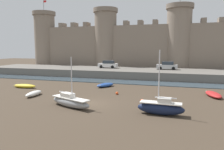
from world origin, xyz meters
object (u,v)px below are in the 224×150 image
object	(u,v)px
mooring_buoy_off_centre	(117,93)
rowboat_foreground_left	(34,93)
car_quay_centre_west	(167,66)
sailboat_near_channel_right	(70,101)
rowboat_near_channel_left	(213,94)
car_quay_east	(108,64)
rowboat_foreground_right	(105,85)
mooring_buoy_mid_mud	(142,101)
rowboat_foreground_centre	(25,86)
sailboat_midflat_right	(161,108)

from	to	relation	value
mooring_buoy_off_centre	rowboat_foreground_left	bearing A→B (deg)	-158.84
car_quay_centre_west	sailboat_near_channel_right	bearing A→B (deg)	-107.65
rowboat_near_channel_left	car_quay_east	bearing A→B (deg)	139.19
rowboat_foreground_left	rowboat_foreground_right	bearing A→B (deg)	52.50
rowboat_foreground_left	sailboat_near_channel_right	distance (m)	7.47
sailboat_near_channel_right	mooring_buoy_mid_mud	size ratio (longest dim) A/B	12.38
rowboat_near_channel_left	car_quay_east	world-z (taller)	car_quay_east
rowboat_foreground_left	rowboat_foreground_right	xyz separation A→B (m)	(6.52, 8.49, -0.00)
rowboat_foreground_left	car_quay_east	distance (m)	22.57
rowboat_foreground_right	car_quay_centre_west	distance (m)	16.51
mooring_buoy_off_centre	car_quay_centre_west	xyz separation A→B (m)	(5.24, 18.81, 2.15)
mooring_buoy_mid_mud	car_quay_centre_west	size ratio (longest dim) A/B	0.10
rowboat_foreground_right	mooring_buoy_off_centre	distance (m)	5.71
rowboat_foreground_left	mooring_buoy_off_centre	bearing A→B (deg)	21.16
rowboat_foreground_centre	sailboat_near_channel_right	distance (m)	13.71
rowboat_foreground_centre	car_quay_east	world-z (taller)	car_quay_east
rowboat_foreground_right	car_quay_centre_west	xyz separation A→B (m)	(8.41, 14.06, 2.02)
mooring_buoy_off_centre	car_quay_centre_west	bearing A→B (deg)	74.42
rowboat_foreground_right	mooring_buoy_off_centre	bearing A→B (deg)	-56.24
sailboat_midflat_right	mooring_buoy_off_centre	world-z (taller)	sailboat_midflat_right
mooring_buoy_mid_mud	mooring_buoy_off_centre	xyz separation A→B (m)	(-3.75, 3.28, -0.03)
rowboat_foreground_centre	mooring_buoy_off_centre	distance (m)	14.46
rowboat_foreground_centre	car_quay_east	size ratio (longest dim) A/B	0.89
rowboat_foreground_right	mooring_buoy_mid_mud	world-z (taller)	rowboat_foreground_right
rowboat_foreground_right	sailboat_midflat_right	size ratio (longest dim) A/B	0.58
sailboat_midflat_right	car_quay_centre_west	distance (m)	25.82
mooring_buoy_mid_mud	car_quay_centre_west	bearing A→B (deg)	86.14
sailboat_near_channel_right	car_quay_east	world-z (taller)	sailboat_near_channel_right
car_quay_east	sailboat_near_channel_right	bearing A→B (deg)	-80.57
rowboat_near_channel_left	mooring_buoy_mid_mud	distance (m)	9.66
rowboat_foreground_right	rowboat_foreground_centre	bearing A→B (deg)	-159.37
rowboat_foreground_right	rowboat_near_channel_left	size ratio (longest dim) A/B	0.85
rowboat_foreground_right	rowboat_near_channel_left	distance (m)	14.99
sailboat_near_channel_right	mooring_buoy_off_centre	distance (m)	7.59
rowboat_foreground_right	car_quay_east	bearing A→B (deg)	106.27
rowboat_foreground_left	car_quay_east	xyz separation A→B (m)	(2.48, 22.34, 2.02)
rowboat_near_channel_left	mooring_buoy_off_centre	distance (m)	11.85
sailboat_midflat_right	rowboat_foreground_centre	bearing A→B (deg)	160.01
mooring_buoy_mid_mud	car_quay_east	xyz separation A→B (m)	(-10.96, 21.87, 2.12)
sailboat_midflat_right	mooring_buoy_off_centre	xyz separation A→B (m)	(-6.01, 6.94, -0.47)
rowboat_foreground_left	sailboat_near_channel_right	xyz separation A→B (m)	(6.73, -3.23, 0.26)
car_quay_east	rowboat_foreground_left	bearing A→B (deg)	-96.33
rowboat_foreground_right	car_quay_centre_west	bearing A→B (deg)	59.11
rowboat_near_channel_left	mooring_buoy_mid_mud	size ratio (longest dim) A/B	9.30
rowboat_foreground_centre	mooring_buoy_mid_mud	size ratio (longest dim) A/B	8.67
rowboat_foreground_right	sailboat_near_channel_right	size ratio (longest dim) A/B	0.64
rowboat_foreground_right	rowboat_foreground_left	bearing A→B (deg)	-127.50
mooring_buoy_mid_mud	mooring_buoy_off_centre	bearing A→B (deg)	138.87
rowboat_near_channel_left	car_quay_east	distance (m)	24.96
rowboat_foreground_right	car_quay_centre_west	size ratio (longest dim) A/B	0.82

